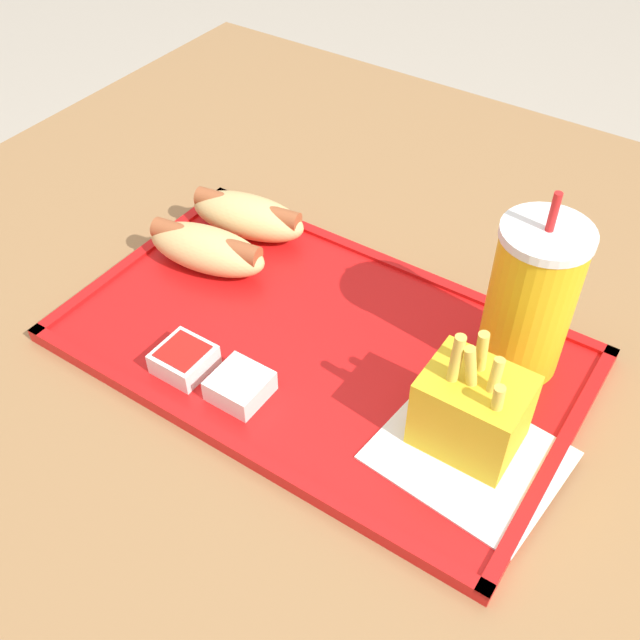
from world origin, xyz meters
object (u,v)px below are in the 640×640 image
hot_dog_near (207,248)px  sauce_cup_ketchup (184,359)px  fries_carton (472,409)px  soda_cup (531,299)px  sauce_cup_mayo (240,385)px  hot_dog_far (248,215)px

hot_dog_near → sauce_cup_ketchup: bearing=-58.6°
hot_dog_near → fries_carton: bearing=-9.6°
soda_cup → sauce_cup_mayo: bearing=-136.6°
soda_cup → hot_dog_near: (-0.32, -0.05, -0.05)m
sauce_cup_ketchup → sauce_cup_mayo: bearing=3.0°
fries_carton → sauce_cup_ketchup: (-0.25, -0.07, -0.03)m
soda_cup → hot_dog_near: size_ratio=1.32×
soda_cup → hot_dog_far: size_ratio=1.32×
hot_dog_near → sauce_cup_mayo: 0.18m
sauce_cup_mayo → hot_dog_far: bearing=125.9°
hot_dog_near → fries_carton: fries_carton is taller
hot_dog_far → hot_dog_near: same height
fries_carton → sauce_cup_ketchup: bearing=-164.5°
hot_dog_far → hot_dog_near: size_ratio=1.00×
soda_cup → sauce_cup_ketchup: size_ratio=3.90×
sauce_cup_mayo → sauce_cup_ketchup: (-0.06, -0.00, 0.00)m
fries_carton → hot_dog_far: bearing=159.1°
soda_cup → fries_carton: (0.00, -0.11, -0.04)m
fries_carton → sauce_cup_mayo: (-0.19, -0.07, -0.03)m
hot_dog_far → fries_carton: size_ratio=1.17×
soda_cup → sauce_cup_ketchup: 0.31m
soda_cup → sauce_cup_mayo: size_ratio=3.90×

